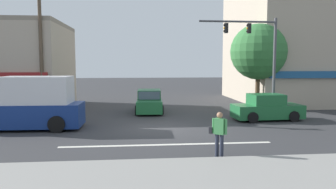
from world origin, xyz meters
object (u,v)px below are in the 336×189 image
sedan_crossing_rightbound (149,102)px  traffic_light_mast (260,51)px  utility_pole_near_left (41,50)px  sedan_waiting_far (267,108)px  box_truck_crossing_leftbound (31,105)px  street_tree (258,52)px  pedestrian_foreground_with_bag (219,132)px

sedan_crossing_rightbound → traffic_light_mast: bearing=-24.7°
utility_pole_near_left → sedan_crossing_rightbound: 7.83m
sedan_waiting_far → sedan_crossing_rightbound: 7.96m
utility_pole_near_left → box_truck_crossing_leftbound: 4.99m
street_tree → pedestrian_foreground_with_bag: 13.43m
street_tree → sedan_crossing_rightbound: bearing=-177.7°
sedan_crossing_rightbound → utility_pole_near_left: bearing=-168.6°
street_tree → traffic_light_mast: (-1.23, -3.40, -0.07)m
traffic_light_mast → sedan_waiting_far: traffic_light_mast is taller
street_tree → sedan_crossing_rightbound: street_tree is taller
box_truck_crossing_leftbound → pedestrian_foreground_with_bag: 10.34m
utility_pole_near_left → box_truck_crossing_leftbound: size_ratio=1.45×
traffic_light_mast → pedestrian_foreground_with_bag: 9.97m
sedan_waiting_far → box_truck_crossing_leftbound: bearing=-173.8°
utility_pole_near_left → pedestrian_foreground_with_bag: (8.93, -9.93, -3.30)m
street_tree → box_truck_crossing_leftbound: bearing=-158.4°
traffic_light_mast → pedestrian_foreground_with_bag: bearing=-119.4°
box_truck_crossing_leftbound → sedan_waiting_far: size_ratio=1.35×
street_tree → box_truck_crossing_leftbound: street_tree is taller
traffic_light_mast → sedan_crossing_rightbound: traffic_light_mast is taller
traffic_light_mast → pedestrian_foreground_with_bag: traffic_light_mast is taller
sedan_waiting_far → sedan_crossing_rightbound: bearing=150.8°
traffic_light_mast → sedan_crossing_rightbound: 8.16m
sedan_waiting_far → sedan_crossing_rightbound: same height
box_truck_crossing_leftbound → sedan_crossing_rightbound: box_truck_crossing_leftbound is taller
box_truck_crossing_leftbound → pedestrian_foreground_with_bag: (8.43, -5.98, -0.30)m
traffic_light_mast → box_truck_crossing_leftbound: bearing=-170.2°
utility_pole_near_left → traffic_light_mast: (13.56, -1.71, -0.08)m
traffic_light_mast → sedan_crossing_rightbound: bearing=155.3°
box_truck_crossing_leftbound → sedan_crossing_rightbound: (6.35, 5.33, -0.54)m
sedan_crossing_rightbound → pedestrian_foreground_with_bag: 11.50m
street_tree → traffic_light_mast: 3.62m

